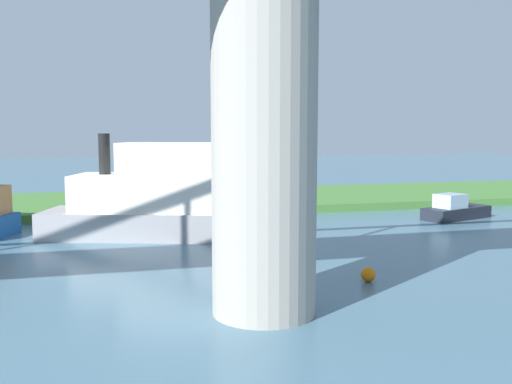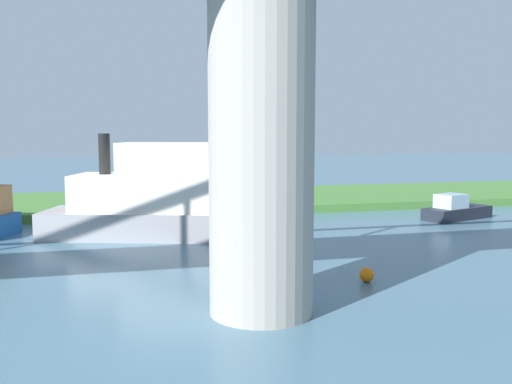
% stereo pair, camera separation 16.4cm
% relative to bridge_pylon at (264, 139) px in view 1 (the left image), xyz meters
% --- Properties ---
extents(ground_plane, '(160.00, 160.00, 0.00)m').
position_rel_bridge_pylon_xyz_m(ground_plane, '(-1.23, -17.68, -4.87)').
color(ground_plane, '#476B7F').
extents(grassy_bank, '(80.00, 12.00, 0.50)m').
position_rel_bridge_pylon_xyz_m(grassy_bank, '(-1.23, -23.68, -4.62)').
color(grassy_bank, '#427533').
rests_on(grassy_bank, ground).
extents(bridge_pylon, '(2.90, 2.90, 9.75)m').
position_rel_bridge_pylon_xyz_m(bridge_pylon, '(0.00, 0.00, 0.00)').
color(bridge_pylon, '#9E998E').
rests_on(bridge_pylon, ground).
extents(person_on_bank, '(0.41, 0.41, 1.39)m').
position_rel_bridge_pylon_xyz_m(person_on_bank, '(-1.70, -19.60, -3.67)').
color(person_on_bank, '#2D334C').
rests_on(person_on_bank, grassy_bank).
extents(mooring_post, '(0.20, 0.20, 0.83)m').
position_rel_bridge_pylon_xyz_m(mooring_post, '(-2.51, -19.35, -3.96)').
color(mooring_post, brown).
rests_on(mooring_post, grassy_bank).
extents(houseboat_blue, '(10.29, 5.92, 4.99)m').
position_rel_bridge_pylon_xyz_m(houseboat_blue, '(2.17, -12.26, -3.03)').
color(houseboat_blue, '#99999E').
rests_on(houseboat_blue, ground).
extents(motorboat_red, '(4.75, 2.97, 1.49)m').
position_rel_bridge_pylon_xyz_m(motorboat_red, '(-15.27, -13.46, -4.34)').
color(motorboat_red, '#1E232D').
rests_on(motorboat_red, ground).
extents(marker_buoy, '(0.50, 0.50, 0.50)m').
position_rel_bridge_pylon_xyz_m(marker_buoy, '(-4.29, -2.21, -4.62)').
color(marker_buoy, orange).
rests_on(marker_buoy, ground).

